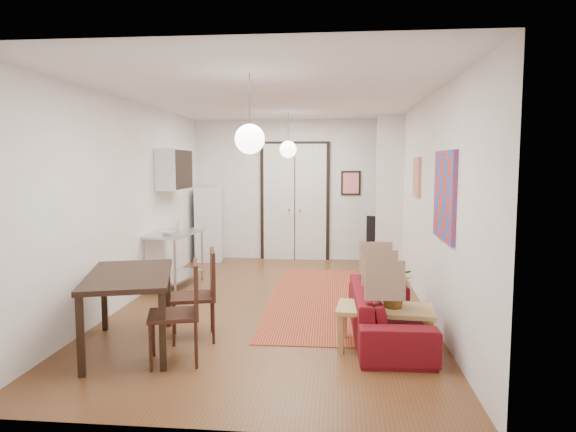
# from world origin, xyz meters

# --- Properties ---
(floor) EXTENTS (7.00, 7.00, 0.00)m
(floor) POSITION_xyz_m (0.00, 0.00, 0.00)
(floor) COLOR brown
(floor) RESTS_ON ground
(ceiling) EXTENTS (4.20, 7.00, 0.02)m
(ceiling) POSITION_xyz_m (0.00, 0.00, 2.90)
(ceiling) COLOR silver
(ceiling) RESTS_ON wall_back
(wall_back) EXTENTS (4.20, 0.02, 2.90)m
(wall_back) POSITION_xyz_m (0.00, 3.50, 1.45)
(wall_back) COLOR white
(wall_back) RESTS_ON floor
(wall_front) EXTENTS (4.20, 0.02, 2.90)m
(wall_front) POSITION_xyz_m (0.00, -3.50, 1.45)
(wall_front) COLOR white
(wall_front) RESTS_ON floor
(wall_left) EXTENTS (0.02, 7.00, 2.90)m
(wall_left) POSITION_xyz_m (-2.10, 0.00, 1.45)
(wall_left) COLOR white
(wall_left) RESTS_ON floor
(wall_right) EXTENTS (0.02, 7.00, 2.90)m
(wall_right) POSITION_xyz_m (2.10, 0.00, 1.45)
(wall_right) COLOR white
(wall_right) RESTS_ON floor
(double_doors) EXTENTS (1.44, 0.06, 2.50)m
(double_doors) POSITION_xyz_m (0.00, 3.46, 1.20)
(double_doors) COLOR white
(double_doors) RESTS_ON wall_back
(stub_partition) EXTENTS (0.50, 0.10, 2.90)m
(stub_partition) POSITION_xyz_m (1.85, 2.55, 1.45)
(stub_partition) COLOR white
(stub_partition) RESTS_ON floor
(wall_cabinet) EXTENTS (0.35, 1.00, 0.70)m
(wall_cabinet) POSITION_xyz_m (-1.92, 1.50, 1.90)
(wall_cabinet) COLOR white
(wall_cabinet) RESTS_ON wall_left
(painting_popart) EXTENTS (0.05, 1.00, 1.00)m
(painting_popart) POSITION_xyz_m (2.08, -1.25, 1.65)
(painting_popart) COLOR red
(painting_popart) RESTS_ON wall_right
(painting_abstract) EXTENTS (0.05, 0.50, 0.60)m
(painting_abstract) POSITION_xyz_m (2.08, 0.80, 1.80)
(painting_abstract) COLOR beige
(painting_abstract) RESTS_ON wall_right
(poster_back) EXTENTS (0.40, 0.03, 0.50)m
(poster_back) POSITION_xyz_m (1.15, 3.47, 1.60)
(poster_back) COLOR red
(poster_back) RESTS_ON wall_back
(print_left) EXTENTS (0.03, 0.44, 0.54)m
(print_left) POSITION_xyz_m (-2.07, 2.00, 1.95)
(print_left) COLOR #A16F43
(print_left) RESTS_ON wall_left
(pendant_back) EXTENTS (0.30, 0.30, 0.80)m
(pendant_back) POSITION_xyz_m (0.00, 2.00, 2.25)
(pendant_back) COLOR white
(pendant_back) RESTS_ON ceiling
(pendant_front) EXTENTS (0.30, 0.30, 0.80)m
(pendant_front) POSITION_xyz_m (0.00, -2.00, 2.25)
(pendant_front) COLOR white
(pendant_front) RESTS_ON ceiling
(kilim_rug) EXTENTS (1.57, 4.08, 0.01)m
(kilim_rug) POSITION_xyz_m (0.66, 0.35, 0.01)
(kilim_rug) COLOR #B04E2C
(kilim_rug) RESTS_ON floor
(sofa) EXTENTS (0.85, 2.03, 0.59)m
(sofa) POSITION_xyz_m (1.47, -1.28, 0.29)
(sofa) COLOR maroon
(sofa) RESTS_ON floor
(coffee_table) EXTENTS (1.08, 0.66, 0.46)m
(coffee_table) POSITION_xyz_m (1.41, -1.63, 0.40)
(coffee_table) COLOR #A6884E
(coffee_table) RESTS_ON floor
(potted_plant) EXTENTS (0.43, 0.38, 0.45)m
(potted_plant) POSITION_xyz_m (1.51, -1.63, 0.68)
(potted_plant) COLOR #366C30
(potted_plant) RESTS_ON coffee_table
(kitchen_counter) EXTENTS (0.72, 1.23, 0.90)m
(kitchen_counter) POSITION_xyz_m (-1.75, 0.90, 0.57)
(kitchen_counter) COLOR #B7BBBC
(kitchen_counter) RESTS_ON floor
(bowl) EXTENTS (0.23, 0.23, 0.05)m
(bowl) POSITION_xyz_m (-1.75, 0.60, 0.92)
(bowl) COLOR white
(bowl) RESTS_ON kitchen_counter
(soap_bottle) EXTENTS (0.09, 0.10, 0.19)m
(soap_bottle) POSITION_xyz_m (-1.75, 1.15, 0.99)
(soap_bottle) COLOR teal
(soap_bottle) RESTS_ON kitchen_counter
(fridge) EXTENTS (0.60, 0.60, 1.50)m
(fridge) POSITION_xyz_m (-1.75, 3.15, 0.75)
(fridge) COLOR silver
(fridge) RESTS_ON floor
(dining_table) EXTENTS (1.25, 1.68, 0.83)m
(dining_table) POSITION_xyz_m (-1.35, -1.89, 0.74)
(dining_table) COLOR black
(dining_table) RESTS_ON floor
(dining_chair_near) EXTENTS (0.61, 0.75, 1.03)m
(dining_chair_near) POSITION_xyz_m (-0.75, -1.43, 0.60)
(dining_chair_near) COLOR #341810
(dining_chair_near) RESTS_ON floor
(dining_chair_far) EXTENTS (0.61, 0.75, 1.03)m
(dining_chair_far) POSITION_xyz_m (-0.75, -2.13, 0.60)
(dining_chair_far) COLOR #341810
(dining_chair_far) RESTS_ON floor
(black_side_chair) EXTENTS (0.59, 0.61, 0.97)m
(black_side_chair) POSITION_xyz_m (1.75, 3.24, 0.57)
(black_side_chair) COLOR black
(black_side_chair) RESTS_ON floor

